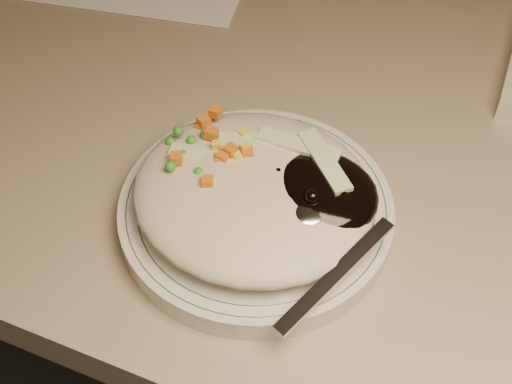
% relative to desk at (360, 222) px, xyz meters
% --- Properties ---
extents(desk, '(1.40, 0.70, 0.74)m').
position_rel_desk_xyz_m(desk, '(0.00, 0.00, 0.00)').
color(desk, gray).
rests_on(desk, ground).
extents(plate, '(0.22, 0.22, 0.02)m').
position_rel_desk_xyz_m(plate, '(-0.05, -0.19, 0.21)').
color(plate, silver).
rests_on(plate, desk).
extents(plate_rim, '(0.21, 0.21, 0.00)m').
position_rel_desk_xyz_m(plate_rim, '(-0.05, -0.19, 0.22)').
color(plate_rim, '#144723').
rests_on(plate_rim, plate).
extents(meal, '(0.21, 0.19, 0.05)m').
position_rel_desk_xyz_m(meal, '(-0.05, -0.19, 0.24)').
color(meal, '#BDB59A').
rests_on(meal, plate).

